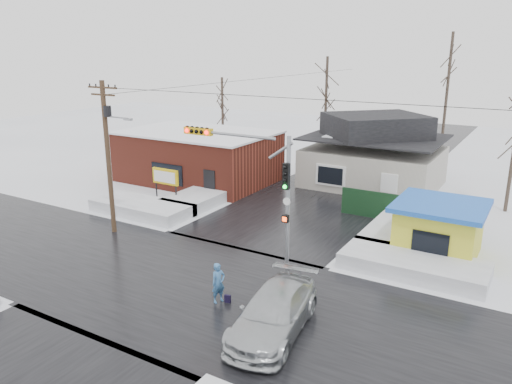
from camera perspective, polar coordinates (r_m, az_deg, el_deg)
The scene contains 20 objects.
ground at distance 24.09m, azimuth -8.52°, elevation -10.51°, with size 120.00×120.00×0.00m, color white.
road_ns at distance 24.08m, azimuth -8.52°, elevation -10.49°, with size 10.00×120.00×0.02m, color black.
road_ew at distance 24.08m, azimuth -8.52°, elevation -10.49°, with size 120.00×10.00×0.02m, color black.
snowbank_nw at distance 34.39m, azimuth -12.89°, elevation -1.75°, with size 7.00×3.00×0.80m, color white.
snowbank_ne at distance 26.13m, azimuth 17.55°, elevation -7.95°, with size 7.00×3.00×0.80m, color white.
snowbank_nside_w at distance 36.81m, azimuth -5.29°, elevation -0.21°, with size 3.00×8.00×0.80m, color white.
snowbank_nside_e at distance 31.08m, azimuth 16.18°, elevation -3.93°, with size 3.00×8.00×0.80m, color white.
traffic_signal at distance 23.41m, azimuth 0.24°, elevation 0.80°, with size 6.05×0.68×7.00m.
utility_pole at distance 30.12m, azimuth -16.52°, elevation 4.73°, with size 3.15×0.44×9.00m.
brick_building at distance 41.83m, azimuth -6.59°, elevation 4.12°, with size 12.20×8.20×4.12m.
marquee_sign at distance 35.73m, azimuth -10.32°, elevation 1.62°, with size 2.20×0.21×2.55m.
house at distance 41.09m, azimuth 13.34°, elevation 4.34°, with size 10.40×8.40×5.76m.
kiosk at distance 28.40m, azimuth 20.15°, elevation -3.93°, with size 4.60×4.60×2.88m.
fence at distance 32.88m, azimuth 16.31°, elevation -1.91°, with size 8.00×0.12×1.80m, color black.
tree_far_left at distance 46.18m, azimuth 8.08°, elevation 12.57°, with size 3.00×3.00×10.00m.
tree_far_mid at distance 45.20m, azimuth 21.30°, elevation 13.61°, with size 3.00×3.00×12.00m.
tree_far_west at distance 49.36m, azimuth -3.88°, elevation 11.06°, with size 3.00×3.00×8.00m.
pedestrian at distance 22.08m, azimuth -4.32°, elevation -10.36°, with size 0.66×0.43×1.80m, color teal.
car at distance 19.93m, azimuth 2.05°, elevation -13.63°, with size 2.36×5.81×1.69m, color #B8BCC0.
shopping_bag at distance 22.32m, azimuth -3.26°, elevation -12.13°, with size 0.28×0.12×0.35m, color black.
Camera 1 is at (13.88, -16.49, 10.76)m, focal length 35.00 mm.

